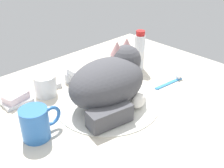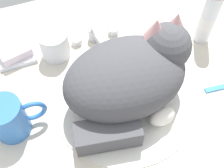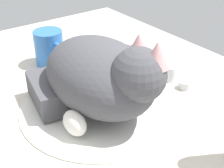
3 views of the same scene
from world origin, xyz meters
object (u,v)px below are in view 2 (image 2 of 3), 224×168
Objects in this scene: soap_bar at (15,52)px; faucet at (96,35)px; toothpaste_bottle at (208,18)px; coffee_mug at (10,118)px; cat at (131,75)px; rinse_cup at (55,45)px.

faucet is at bearing -4.43° from soap_bar.
faucet is 0.83× the size of toothpaste_bottle.
soap_bar is (3.69, 19.24, -2.12)cm from coffee_mug.
coffee_mug is 0.73× the size of toothpaste_bottle.
faucet is 20.63cm from soap_bar.
faucet is 0.45× the size of cat.
coffee_mug is 51.22cm from toothpaste_bottle.
rinse_cup is at bearing 52.08° from coffee_mug.
soap_bar is (-21.84, 20.55, -5.81)cm from cat.
coffee_mug is at bearing -143.96° from faucet.
coffee_mug is at bearing 177.07° from cat.
cat is 3.88× the size of soap_bar.
soap_bar is 48.19cm from toothpaste_bottle.
rinse_cup is at bearing -13.08° from soap_bar.
faucet is 1.76× the size of soap_bar.
toothpaste_bottle reaches higher than coffee_mug.
cat is 25.83cm from coffee_mug.
toothpaste_bottle is (26.15, -9.08, 4.96)cm from faucet.
rinse_cup is (-11.00, -0.63, 1.12)cm from faucet.
faucet is 19.84cm from cat.
soap_bar is 0.47× the size of toothpaste_bottle.
cat is 22.53cm from rinse_cup.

